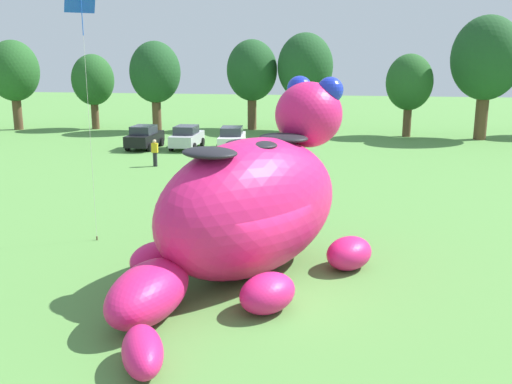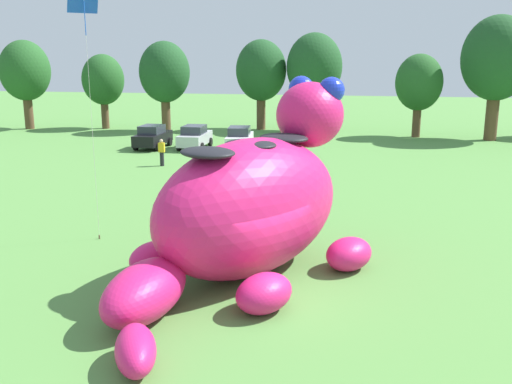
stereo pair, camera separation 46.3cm
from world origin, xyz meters
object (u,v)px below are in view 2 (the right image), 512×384
(car_black, at_px, (153,137))
(car_silver, at_px, (195,137))
(giant_inflatable_creature, at_px, (251,205))
(spectator_near_inflatable, at_px, (162,153))
(spectator_mid_field, at_px, (282,213))
(car_white, at_px, (240,138))
(spectator_by_cars, at_px, (273,186))

(car_black, bearing_deg, car_silver, 7.51)
(car_black, xyz_separation_m, car_silver, (3.14, 0.41, 0.00))
(giant_inflatable_creature, relative_size, spectator_near_inflatable, 7.19)
(spectator_mid_field, bearing_deg, car_black, 122.68)
(car_white, height_order, spectator_mid_field, car_white)
(car_black, relative_size, spectator_by_cars, 2.42)
(car_silver, height_order, spectator_mid_field, car_silver)
(car_black, relative_size, car_silver, 1.01)
(giant_inflatable_creature, relative_size, car_white, 2.90)
(car_white, bearing_deg, spectator_near_inflatable, -118.06)
(car_black, distance_m, car_white, 6.59)
(car_black, bearing_deg, spectator_mid_field, -57.32)
(giant_inflatable_creature, xyz_separation_m, spectator_by_cars, (-0.58, 8.89, -1.44))
(spectator_near_inflatable, bearing_deg, car_black, 114.34)
(car_silver, height_order, car_white, same)
(giant_inflatable_creature, height_order, spectator_mid_field, giant_inflatable_creature)
(giant_inflatable_creature, distance_m, spectator_near_inflatable, 19.16)
(car_silver, distance_m, spectator_near_inflatable, 6.96)
(car_black, height_order, spectator_near_inflatable, car_black)
(spectator_by_cars, bearing_deg, spectator_near_inflatable, 135.94)
(spectator_by_cars, bearing_deg, car_white, 107.48)
(spectator_mid_field, xyz_separation_m, spectator_by_cars, (-1.03, 4.57, 0.00))
(spectator_mid_field, distance_m, spectator_by_cars, 4.69)
(car_black, height_order, car_white, same)
(giant_inflatable_creature, xyz_separation_m, car_silver, (-8.69, 23.87, -1.43))
(spectator_near_inflatable, relative_size, spectator_by_cars, 1.00)
(car_silver, bearing_deg, spectator_by_cars, -61.55)
(giant_inflatable_creature, height_order, car_silver, giant_inflatable_creature)
(giant_inflatable_creature, bearing_deg, car_black, 116.76)
(car_silver, bearing_deg, spectator_near_inflatable, -91.46)
(car_silver, distance_m, spectator_by_cars, 17.04)
(spectator_near_inflatable, bearing_deg, car_silver, 88.54)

